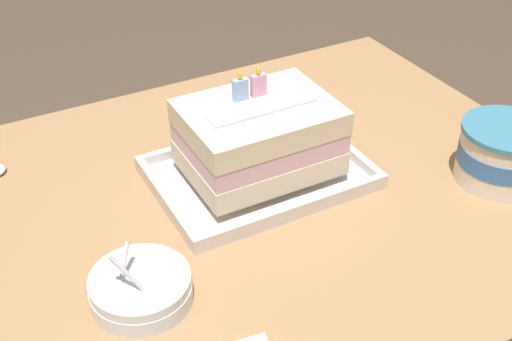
# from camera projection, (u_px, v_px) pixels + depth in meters

# --- Properties ---
(dining_table) EXTENTS (0.99, 0.78, 0.68)m
(dining_table) POSITION_uv_depth(u_px,v_px,m) (253.00, 246.00, 1.07)
(dining_table) COLOR #9E754C
(dining_table) RESTS_ON ground_plane
(foil_tray) EXTENTS (0.32, 0.23, 0.02)m
(foil_tray) POSITION_uv_depth(u_px,v_px,m) (259.00, 175.00, 1.04)
(foil_tray) COLOR silver
(foil_tray) RESTS_ON dining_table
(birthday_cake) EXTENTS (0.22, 0.16, 0.15)m
(birthday_cake) POSITION_uv_depth(u_px,v_px,m) (259.00, 137.00, 1.00)
(birthday_cake) COLOR beige
(birthday_cake) RESTS_ON foil_tray
(bowl_stack) EXTENTS (0.13, 0.13, 0.09)m
(bowl_stack) POSITION_uv_depth(u_px,v_px,m) (141.00, 288.00, 0.82)
(bowl_stack) COLOR white
(bowl_stack) RESTS_ON dining_table
(ice_cream_tub) EXTENTS (0.14, 0.14, 0.09)m
(ice_cream_tub) POSITION_uv_depth(u_px,v_px,m) (502.00, 153.00, 1.01)
(ice_cream_tub) COLOR silver
(ice_cream_tub) RESTS_ON dining_table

